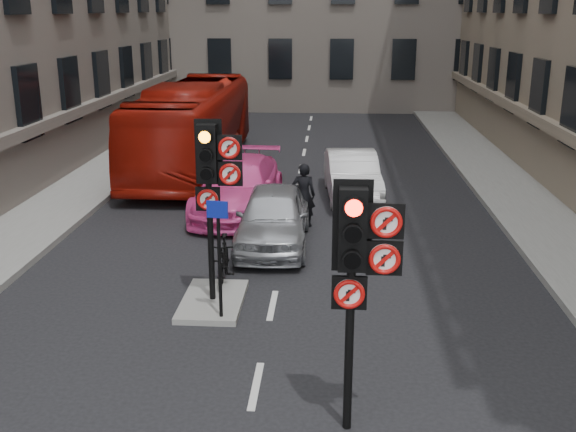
# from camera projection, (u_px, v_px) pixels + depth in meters

# --- Properties ---
(pavement_left) EXTENTS (3.00, 50.00, 0.16)m
(pavement_left) POSITION_uv_depth(u_px,v_px,m) (57.00, 200.00, 20.51)
(pavement_left) COLOR gray
(pavement_left) RESTS_ON ground
(pavement_right) EXTENTS (3.00, 50.00, 0.16)m
(pavement_right) POSITION_uv_depth(u_px,v_px,m) (539.00, 209.00, 19.62)
(pavement_right) COLOR gray
(pavement_right) RESTS_ON ground
(centre_island) EXTENTS (1.20, 2.00, 0.12)m
(centre_island) POSITION_uv_depth(u_px,v_px,m) (213.00, 301.00, 13.47)
(centre_island) COLOR gray
(centre_island) RESTS_ON ground
(signal_near) EXTENTS (0.91, 0.40, 3.58)m
(signal_near) POSITION_uv_depth(u_px,v_px,m) (358.00, 256.00, 8.74)
(signal_near) COLOR black
(signal_near) RESTS_ON ground
(signal_far) EXTENTS (0.91, 0.40, 3.58)m
(signal_far) POSITION_uv_depth(u_px,v_px,m) (213.00, 173.00, 12.68)
(signal_far) COLOR black
(signal_far) RESTS_ON centre_island
(car_silver) EXTENTS (1.76, 4.29, 1.46)m
(car_silver) POSITION_uv_depth(u_px,v_px,m) (273.00, 217.00, 16.67)
(car_silver) COLOR #A5A7AC
(car_silver) RESTS_ON ground
(car_white) EXTENTS (1.82, 4.42, 1.42)m
(car_white) POSITION_uv_depth(u_px,v_px,m) (352.00, 175.00, 20.88)
(car_white) COLOR silver
(car_white) RESTS_ON ground
(car_pink) EXTENTS (2.38, 5.32, 1.51)m
(car_pink) POSITION_uv_depth(u_px,v_px,m) (239.00, 186.00, 19.42)
(car_pink) COLOR #EF469D
(car_pink) RESTS_ON ground
(bus_red) EXTENTS (2.71, 11.25, 3.13)m
(bus_red) POSITION_uv_depth(u_px,v_px,m) (193.00, 126.00, 24.56)
(bus_red) COLOR #97150B
(bus_red) RESTS_ON ground
(motorcycle) EXTENTS (0.57, 1.72, 1.02)m
(motorcycle) POSITION_uv_depth(u_px,v_px,m) (224.00, 261.00, 14.37)
(motorcycle) COLOR black
(motorcycle) RESTS_ON ground
(motorcyclist) EXTENTS (0.67, 0.46, 1.75)m
(motorcyclist) POSITION_uv_depth(u_px,v_px,m) (304.00, 195.00, 18.07)
(motorcyclist) COLOR black
(motorcyclist) RESTS_ON ground
(info_sign) EXTENTS (0.39, 0.14, 2.27)m
(info_sign) POSITION_uv_depth(u_px,v_px,m) (219.00, 243.00, 12.22)
(info_sign) COLOR black
(info_sign) RESTS_ON centre_island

